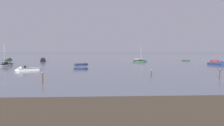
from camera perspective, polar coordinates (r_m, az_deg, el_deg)
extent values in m
ellipsoid|color=navy|center=(56.10, -7.83, -1.47)|extent=(3.73, 1.72, 0.57)
cube|color=#33383F|center=(56.08, -7.83, -1.23)|extent=(3.44, 1.66, 0.08)
cube|color=#33383F|center=(56.09, -7.83, -1.32)|extent=(0.38, 1.13, 0.06)
ellipsoid|color=white|center=(73.51, -25.02, -0.53)|extent=(3.41, 6.39, 1.05)
cube|color=black|center=(73.49, -25.03, -0.21)|extent=(2.99, 5.46, 0.11)
cube|color=black|center=(73.23, -25.18, 0.01)|extent=(1.39, 1.69, 0.38)
cylinder|color=#B7BABF|center=(72.93, -25.35, 2.12)|extent=(0.11, 0.11, 5.79)
cylinder|color=beige|center=(74.06, -24.69, 0.36)|extent=(1.07, 3.30, 0.21)
cube|color=black|center=(94.26, -16.89, 0.48)|extent=(3.15, 5.19, 0.95)
cone|color=black|center=(96.79, -16.90, 0.55)|extent=(2.23, 1.94, 1.91)
cube|color=black|center=(94.30, -16.89, 0.70)|extent=(3.22, 5.31, 0.11)
cube|color=black|center=(95.37, -16.90, 1.02)|extent=(1.75, 1.50, 0.74)
cube|color=#384751|center=(95.95, -16.91, 1.07)|extent=(1.47, 0.61, 0.59)
cube|color=black|center=(91.89, -16.87, 0.49)|extent=(0.44, 0.38, 0.68)
ellipsoid|color=#23602D|center=(98.97, 18.02, 0.53)|extent=(3.31, 3.65, 0.58)
cube|color=#33383F|center=(98.96, 18.02, 0.67)|extent=(3.10, 3.40, 0.08)
cube|color=#33383F|center=(98.96, 18.02, 0.62)|extent=(1.02, 0.90, 0.06)
ellipsoid|color=red|center=(103.33, 24.31, 0.51)|extent=(3.76, 2.63, 0.57)
cube|color=#33383F|center=(103.32, 24.31, 0.64)|extent=(3.49, 2.49, 0.08)
cube|color=#33383F|center=(103.32, 24.31, 0.59)|extent=(0.67, 1.09, 0.06)
cube|color=navy|center=(78.24, 24.66, -0.26)|extent=(3.79, 5.83, 1.06)
cone|color=navy|center=(76.30, 26.17, -0.39)|extent=(2.54, 2.26, 2.13)
cube|color=brown|center=(78.18, 24.70, 0.03)|extent=(3.87, 5.96, 0.12)
cube|color=brown|center=(77.62, 25.11, 0.31)|extent=(0.82, 0.67, 0.59)
cube|color=black|center=(80.10, 23.32, -0.03)|extent=(0.51, 0.44, 0.76)
ellipsoid|color=#23602D|center=(87.97, 6.96, 0.36)|extent=(5.60, 2.13, 0.95)
cube|color=black|center=(87.95, 6.97, 0.61)|extent=(4.77, 1.90, 0.09)
cube|color=black|center=(87.96, 7.15, 0.78)|extent=(1.39, 1.04, 0.34)
cylinder|color=#B7BABF|center=(87.90, 7.30, 2.36)|extent=(0.09, 0.09, 5.20)
cylinder|color=beige|center=(87.86, 6.52, 1.01)|extent=(3.02, 0.43, 0.19)
cube|color=white|center=(55.74, -20.21, -1.59)|extent=(4.81, 4.00, 0.89)
cone|color=white|center=(55.17, -22.58, -1.70)|extent=(2.14, 2.26, 1.78)
cube|color=black|center=(55.69, -20.27, -1.26)|extent=(4.92, 4.08, 0.10)
cube|color=black|center=(55.50, -20.92, -0.91)|extent=(0.65, 0.71, 0.49)
cube|color=black|center=(56.34, -18.06, -1.36)|extent=(0.42, 0.45, 0.63)
ellipsoid|color=navy|center=(71.70, -7.75, -0.36)|extent=(4.91, 3.83, 0.75)
cube|color=brown|center=(71.68, -7.76, -0.11)|extent=(4.56, 3.61, 0.10)
cube|color=brown|center=(71.69, -7.76, -0.20)|extent=(1.01, 1.41, 0.07)
cube|color=#23602D|center=(107.22, -24.67, 0.62)|extent=(2.92, 3.93, 0.71)
cone|color=#23602D|center=(108.52, -23.94, 0.67)|extent=(1.78, 1.64, 1.43)
cube|color=#33383F|center=(107.23, -24.66, 0.77)|extent=(2.98, 4.01, 0.08)
cube|color=#33383F|center=(107.78, -24.34, 0.98)|extent=(1.40, 1.27, 0.56)
cube|color=#384751|center=(108.08, -24.17, 1.01)|extent=(1.07, 0.64, 0.44)
cube|color=black|center=(106.01, -25.37, 0.63)|extent=(0.35, 0.32, 0.51)
cylinder|color=#513323|center=(41.58, 25.35, -2.59)|extent=(0.18, 0.18, 1.98)
cylinder|color=silver|center=(41.50, 25.39, -1.32)|extent=(0.22, 0.22, 0.08)
cylinder|color=#4C3323|center=(41.20, 9.79, -2.67)|extent=(0.18, 0.18, 1.43)
cylinder|color=silver|center=(41.13, 9.80, -1.76)|extent=(0.22, 0.22, 0.08)
cylinder|color=#4F3323|center=(34.57, -16.98, -3.68)|extent=(0.18, 0.18, 1.83)
cylinder|color=silver|center=(34.47, -17.01, -2.27)|extent=(0.22, 0.22, 0.08)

